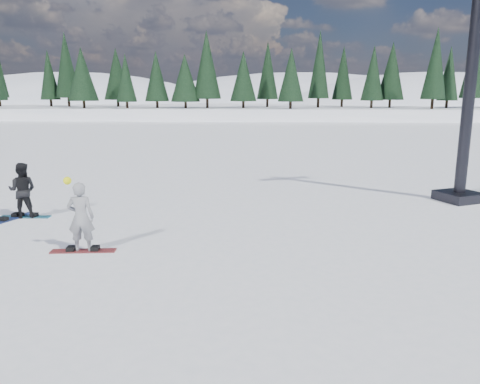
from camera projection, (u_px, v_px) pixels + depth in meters
The scene contains 8 objects.
ground at pixel (54, 237), 12.09m from camera, with size 420.00×420.00×0.00m, color white.
alpine_backdrop at pixel (224, 134), 200.32m from camera, with size 412.50×227.00×53.20m.
lift_tower at pixel (469, 100), 15.37m from camera, with size 2.21×1.66×8.38m.
snowboarder_woman at pixel (81, 217), 10.80m from camera, with size 0.65×0.47×1.81m.
snowboarder_man at pixel (22, 190), 13.81m from camera, with size 0.80×0.62×1.65m, color black.
snowboard_woman at pixel (83, 251), 10.98m from camera, with size 1.50×0.28×0.03m, color maroon.
snowboard_man at pixel (25, 217), 13.98m from camera, with size 1.50×0.28×0.03m, color teal.
snowboard_loose_a at pixel (12, 219), 13.78m from camera, with size 1.50×0.28×0.03m, color navy.
Camera 1 is at (5.41, -11.31, 3.67)m, focal length 35.00 mm.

